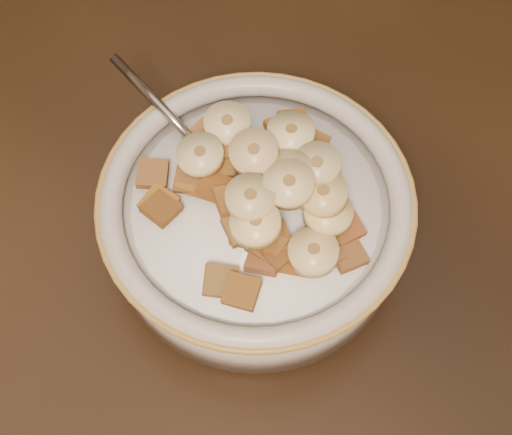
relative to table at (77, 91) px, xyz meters
The scene contains 48 objects.
floor 0.78m from the table, ahead, with size 4.00×4.50×0.10m, color #422816.
table is the anchor object (origin of this frame).
cereal_bowl 0.21m from the table, ahead, with size 0.20×0.20×0.05m, color #B2ABA0.
milk 0.22m from the table, ahead, with size 0.16×0.16×0.00m, color white.
spoon 0.19m from the table, ahead, with size 0.04×0.05×0.01m, color #999999.
cereal_square_0 0.24m from the table, ahead, with size 0.02×0.02×0.01m, color olive.
cereal_square_1 0.23m from the table, ahead, with size 0.02×0.02×0.01m, color brown.
cereal_square_2 0.19m from the table, 22.08° to the right, with size 0.02×0.02×0.01m, color #925B1A.
cereal_square_3 0.17m from the table, 19.83° to the right, with size 0.02×0.02×0.01m, color brown.
cereal_square_4 0.25m from the table, 11.83° to the right, with size 0.02×0.02×0.01m, color brown.
cereal_square_5 0.22m from the table, 11.47° to the right, with size 0.02×0.02×0.01m, color brown.
cereal_square_6 0.19m from the table, ahead, with size 0.02×0.02×0.01m, color brown.
cereal_square_7 0.27m from the table, ahead, with size 0.02×0.02×0.01m, color #925018.
cereal_square_8 0.19m from the table, 13.45° to the right, with size 0.02×0.02×0.01m, color #8E601B.
cereal_square_9 0.21m from the table, ahead, with size 0.02×0.02×0.01m, color brown.
cereal_square_10 0.26m from the table, 10.58° to the right, with size 0.02×0.02×0.01m, color brown.
cereal_square_11 0.26m from the table, 13.36° to the right, with size 0.02×0.02×0.01m, color brown.
cereal_square_12 0.17m from the table, ahead, with size 0.02×0.02×0.01m, color #975F25.
cereal_square_13 0.21m from the table, 11.34° to the left, with size 0.02×0.02×0.01m, color brown.
cereal_square_14 0.25m from the table, 20.15° to the right, with size 0.02×0.02×0.01m, color brown.
cereal_square_15 0.28m from the table, ahead, with size 0.02×0.02×0.01m, color brown.
cereal_square_16 0.21m from the table, 11.66° to the right, with size 0.02×0.02×0.01m, color brown.
cereal_square_17 0.19m from the table, 13.91° to the right, with size 0.02×0.02×0.01m, color brown.
cereal_square_18 0.24m from the table, 13.08° to the right, with size 0.02×0.02×0.01m, color brown.
cereal_square_19 0.17m from the table, ahead, with size 0.02×0.02×0.01m, color brown.
cereal_square_20 0.17m from the table, ahead, with size 0.02×0.02×0.01m, color olive.
cereal_square_21 0.20m from the table, ahead, with size 0.02×0.02×0.01m, color #9B6521.
cereal_square_22 0.27m from the table, 18.66° to the right, with size 0.02×0.02×0.01m, color brown.
cereal_square_23 0.29m from the table, ahead, with size 0.02×0.02×0.01m, color brown.
cereal_square_24 0.24m from the table, 12.66° to the right, with size 0.02×0.02×0.01m, color brown.
cereal_square_25 0.19m from the table, 22.29° to the right, with size 0.02×0.02×0.01m, color brown.
cereal_square_26 0.28m from the table, ahead, with size 0.02×0.02×0.01m, color brown.
cereal_square_27 0.18m from the table, 11.44° to the right, with size 0.02×0.02×0.01m, color #9C5D28.
cereal_square_28 0.21m from the table, ahead, with size 0.02×0.02×0.01m, color olive.
cereal_square_29 0.26m from the table, 11.41° to the right, with size 0.02×0.02×0.01m, color brown.
cereal_square_30 0.25m from the table, 10.51° to the right, with size 0.02×0.02×0.01m, color #92511F.
banana_slice_0 0.24m from the table, ahead, with size 0.03×0.03×0.01m, color #F4E594.
banana_slice_1 0.25m from the table, 12.15° to the right, with size 0.03×0.03×0.01m, color beige.
banana_slice_2 0.25m from the table, ahead, with size 0.03×0.03×0.01m, color #CFC385.
banana_slice_3 0.27m from the table, ahead, with size 0.03×0.03×0.01m, color #E2C470.
banana_slice_4 0.24m from the table, 10.21° to the right, with size 0.03×0.03×0.01m, color #D6BE79.
banana_slice_5 0.25m from the table, ahead, with size 0.03×0.03×0.01m, color #D6C989.
banana_slice_6 0.19m from the table, ahead, with size 0.03×0.03×0.01m, color #CDC582.
banana_slice_7 0.19m from the table, ahead, with size 0.03×0.03×0.01m, color beige.
banana_slice_8 0.23m from the table, ahead, with size 0.03×0.03×0.01m, color beige.
banana_slice_9 0.28m from the table, ahead, with size 0.03×0.03×0.01m, color #EEC674.
banana_slice_10 0.22m from the table, ahead, with size 0.03×0.03×0.01m, color #EBC77E.
banana_slice_11 0.26m from the table, ahead, with size 0.03×0.03×0.01m, color tan.
Camera 1 is at (0.35, -0.21, 1.20)m, focal length 50.00 mm.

